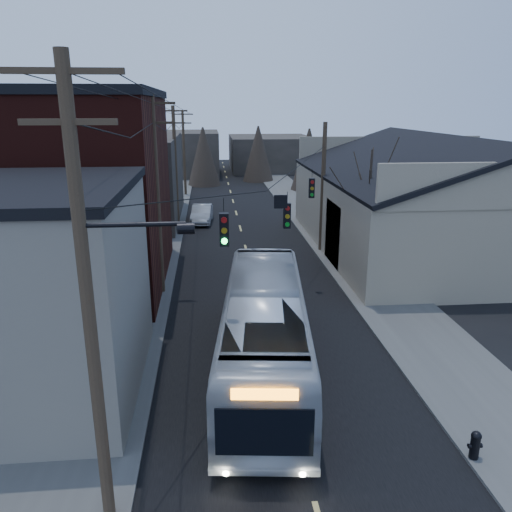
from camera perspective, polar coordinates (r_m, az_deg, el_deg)
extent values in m
cube|color=black|center=(38.23, -1.61, 2.47)|extent=(9.00, 110.00, 0.02)
cube|color=#474744|center=(38.36, -11.35, 2.27)|extent=(4.00, 110.00, 0.12)
cube|color=#474744|center=(39.16, 7.94, 2.74)|extent=(4.00, 110.00, 0.12)
cube|color=slate|center=(18.27, -26.25, -4.13)|extent=(8.00, 8.00, 7.00)
cube|color=black|center=(28.36, -20.98, 6.61)|extent=(10.00, 12.00, 10.00)
cube|color=#2E2A24|center=(43.94, -14.78, 8.45)|extent=(9.00, 14.00, 7.00)
cube|color=#7E725C|center=(36.15, 20.03, 4.66)|extent=(16.00, 20.00, 5.00)
cube|color=black|center=(34.08, 14.47, 10.94)|extent=(8.16, 20.60, 2.86)
cube|color=black|center=(37.52, 26.24, 10.26)|extent=(8.16, 20.60, 2.86)
cube|color=#2E2A24|center=(72.33, -8.38, 11.52)|extent=(10.00, 12.00, 6.00)
cube|color=#2E2A24|center=(77.84, 1.61, 11.68)|extent=(12.00, 14.00, 5.00)
cone|color=black|center=(28.99, 12.67, 4.70)|extent=(0.40, 0.40, 7.20)
cylinder|color=#382B1E|center=(11.13, -18.55, -6.53)|extent=(0.28, 0.28, 10.50)
cube|color=#382B1E|center=(10.30, -21.18, 19.14)|extent=(2.20, 0.12, 0.12)
cylinder|color=#382B1E|center=(25.49, -11.21, 6.36)|extent=(0.28, 0.28, 10.00)
cube|color=#382B1E|center=(25.09, -11.82, 16.74)|extent=(2.20, 0.12, 0.12)
cylinder|color=#382B1E|center=(40.32, -9.17, 9.87)|extent=(0.28, 0.28, 9.50)
cube|color=#382B1E|center=(40.04, -9.47, 16.06)|extent=(2.20, 0.12, 0.12)
cylinder|color=#382B1E|center=(55.24, -8.22, 11.49)|extent=(0.28, 0.28, 9.00)
cube|color=#382B1E|center=(55.02, -8.40, 15.74)|extent=(2.20, 0.12, 0.12)
cylinder|color=#382B1E|center=(33.22, 7.64, 7.61)|extent=(0.28, 0.28, 8.50)
cube|color=black|center=(14.89, -3.67, 3.02)|extent=(0.28, 0.20, 1.00)
cube|color=black|center=(19.63, 3.56, 4.62)|extent=(0.28, 0.20, 1.00)
cube|color=black|center=(25.81, 6.38, 7.72)|extent=(0.28, 0.20, 1.00)
imported|color=#B3B9C0|center=(18.28, 0.97, -8.44)|extent=(4.16, 12.38, 3.38)
imported|color=#9DA0A4|center=(42.29, -6.20, 4.80)|extent=(1.91, 4.63, 1.49)
cylinder|color=black|center=(15.92, 23.72, -19.39)|extent=(0.27, 0.27, 0.66)
sphere|color=black|center=(15.72, 23.88, -18.31)|extent=(0.29, 0.29, 0.29)
cylinder|color=black|center=(15.89, 23.74, -19.23)|extent=(0.39, 0.14, 0.13)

